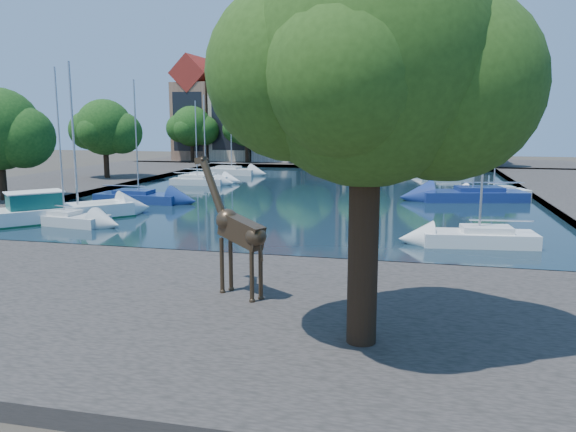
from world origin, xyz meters
name	(u,v)px	position (x,y,z in m)	size (l,w,h in m)	color
ground	(215,262)	(0.00, 0.00, 0.00)	(160.00, 160.00, 0.00)	#38332B
water_basin	(312,193)	(0.00, 24.00, 0.04)	(38.00, 50.00, 0.08)	black
near_quay	(143,306)	(0.00, -7.00, 0.25)	(50.00, 14.00, 0.50)	#443E3B
far_quay	(353,163)	(0.00, 56.00, 0.25)	(60.00, 16.00, 0.50)	#443E3B
left_quay	(57,184)	(-25.00, 24.00, 0.25)	(14.00, 52.00, 0.50)	#443E3B
plane_tree	(372,69)	(7.62, -9.01, 7.67)	(8.32, 6.40, 10.62)	#332114
townhouse_west_end	(199,112)	(-23.00, 55.99, 7.36)	(5.44, 9.18, 14.93)	#92694F
townhouse_west_mid	(238,106)	(-17.00, 55.99, 8.23)	(5.94, 9.18, 16.79)	#B7A78D
townhouse_west_inner	(281,112)	(-10.50, 55.99, 7.35)	(6.43, 9.18, 15.15)	beige
townhouse_center	(326,105)	(-4.00, 55.99, 8.36)	(5.44, 9.18, 16.93)	brown
townhouse_east_inner	(369,109)	(2.00, 55.99, 7.73)	(5.94, 9.18, 15.79)	#C4AC8C
townhouse_east_mid	(417,106)	(8.50, 55.99, 8.10)	(6.43, 9.18, 16.65)	beige
townhouse_east_end	(467,113)	(15.00, 55.99, 7.11)	(5.44, 9.18, 14.43)	brown
far_tree_far_west	(192,128)	(-21.90, 50.49, 5.18)	(7.28, 5.60, 7.68)	#332114
far_tree_west	(247,129)	(-13.91, 50.49, 5.08)	(6.76, 5.20, 7.36)	#332114
far_tree_mid_west	(305,127)	(-5.89, 50.49, 5.29)	(7.80, 6.00, 8.00)	#332114
far_tree_mid_east	(365,129)	(2.10, 50.49, 5.13)	(7.02, 5.40, 7.52)	#332114
far_tree_east	(429,128)	(10.11, 50.49, 5.24)	(7.54, 5.80, 7.84)	#332114
far_tree_far_east	(496,130)	(18.09, 50.49, 5.08)	(6.76, 5.20, 7.36)	#332114
side_tree_left_near	(0,132)	(-20.89, 11.99, 5.49)	(7.80, 6.00, 8.20)	#332114
side_tree_left_far	(105,129)	(-21.90, 27.99, 5.38)	(7.28, 5.60, 7.88)	#332114
giraffe_statue	(236,229)	(2.94, -5.81, 2.79)	(3.00, 1.90, 4.67)	#3E2E1F
motorsailer	(57,209)	(-13.20, 7.18, 0.84)	(7.69, 8.04, 9.85)	white
sailboat_left_a	(65,217)	(-12.00, 6.25, 0.56)	(5.72, 2.64, 9.35)	beige
sailboat_left_b	(139,196)	(-12.00, 15.66, 0.59)	(6.62, 2.42, 9.24)	navy
sailboat_left_c	(197,180)	(-12.00, 27.53, 0.56)	(5.21, 2.17, 8.04)	silver
sailboat_left_d	(206,177)	(-12.00, 29.75, 0.62)	(5.43, 2.38, 8.69)	white
sailboat_left_e	(232,170)	(-12.00, 37.97, 0.59)	(6.41, 3.23, 8.72)	silver
sailboat_right_a	(479,235)	(12.00, 5.88, 0.65)	(5.78, 2.58, 10.79)	silver
sailboat_right_b	(473,193)	(13.15, 22.30, 0.67)	(8.40, 4.48, 12.17)	navy
sailboat_right_c	(493,191)	(15.00, 24.86, 0.55)	(5.97, 3.64, 8.37)	white
sailboat_right_d	(446,171)	(12.00, 41.91, 0.64)	(5.96, 3.09, 9.40)	silver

